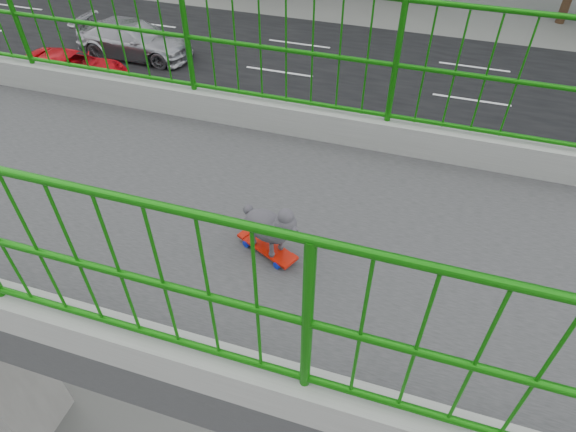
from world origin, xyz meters
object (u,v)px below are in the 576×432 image
(car_3, at_px, (134,39))
(car_6, at_px, (159,133))
(car_2, at_px, (71,70))
(poodle, at_px, (269,225))
(skateboard, at_px, (267,248))

(car_3, bearing_deg, car_6, -143.66)
(car_6, bearing_deg, car_2, -119.17)
(car_6, bearing_deg, poodle, 37.79)
(skateboard, xyz_separation_m, car_3, (-15.89, -12.05, -6.29))
(poodle, bearing_deg, car_2, -109.17)
(car_3, xyz_separation_m, car_6, (6.40, 4.71, -0.01))
(car_3, relative_size, car_6, 0.98)
(skateboard, distance_m, car_6, 13.55)
(skateboard, relative_size, car_2, 0.11)
(poodle, xyz_separation_m, car_3, (-15.90, -12.08, -6.54))
(poodle, bearing_deg, car_6, -117.26)
(skateboard, distance_m, car_2, 19.31)
(car_6, bearing_deg, skateboard, 37.73)
(car_2, height_order, car_3, car_3)
(poodle, xyz_separation_m, car_6, (-9.50, -7.37, -6.56))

